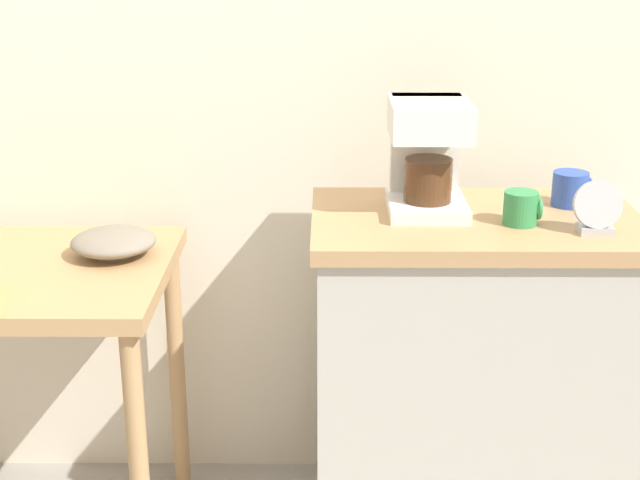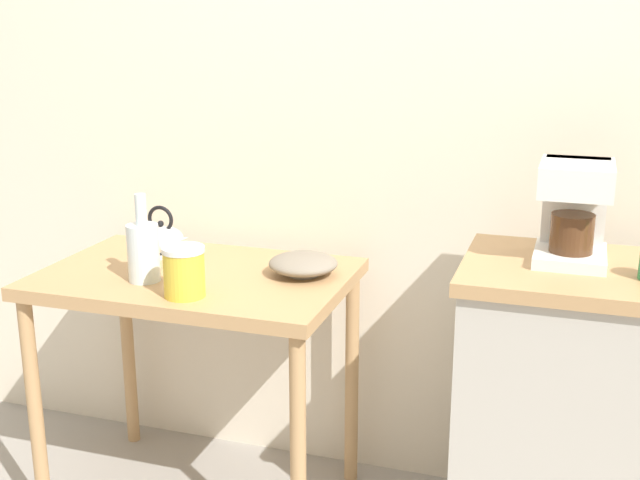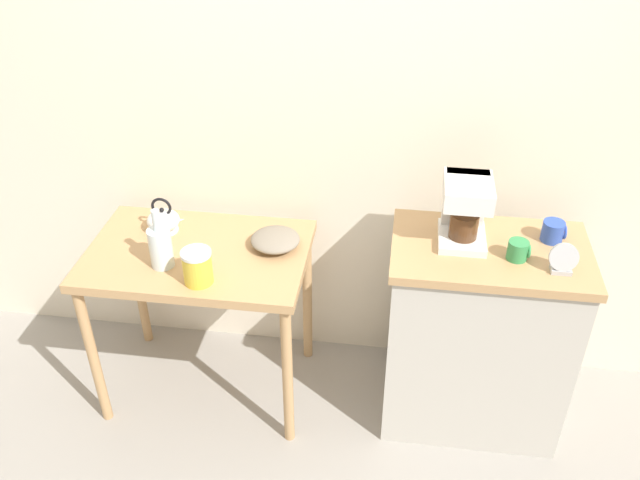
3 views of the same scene
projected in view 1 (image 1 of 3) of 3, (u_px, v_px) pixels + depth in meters
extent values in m
cylinder|color=tan|center=(140.00, 479.00, 2.00)|extent=(0.04, 0.04, 0.73)
cylinder|color=tan|center=(177.00, 370.00, 2.50)|extent=(0.04, 0.04, 0.73)
cube|color=#BCB7AD|center=(466.00, 396.00, 2.22)|extent=(0.73, 0.45, 0.86)
cube|color=tan|center=(477.00, 224.00, 2.08)|extent=(0.76, 0.48, 0.04)
cylinder|color=gray|center=(115.00, 254.00, 2.19)|extent=(0.09, 0.09, 0.01)
ellipsoid|color=gray|center=(114.00, 241.00, 2.17)|extent=(0.20, 0.20, 0.06)
cube|color=white|center=(426.00, 205.00, 2.10)|extent=(0.18, 0.22, 0.03)
cube|color=white|center=(425.00, 149.00, 2.14)|extent=(0.16, 0.05, 0.26)
cube|color=white|center=(430.00, 119.00, 2.03)|extent=(0.18, 0.22, 0.08)
cylinder|color=#4C2D19|center=(428.00, 180.00, 2.07)|extent=(0.11, 0.11, 0.10)
cylinder|color=#2D4CAD|center=(570.00, 189.00, 2.14)|extent=(0.08, 0.08, 0.08)
torus|color=#2D4CAD|center=(589.00, 189.00, 2.14)|extent=(0.01, 0.06, 0.06)
cylinder|color=#338C4C|center=(521.00, 208.00, 2.00)|extent=(0.08, 0.08, 0.08)
torus|color=#338C4C|center=(539.00, 208.00, 2.00)|extent=(0.01, 0.05, 0.05)
cube|color=#B2B5BA|center=(595.00, 229.00, 1.95)|extent=(0.07, 0.05, 0.02)
cylinder|color=#B2B5BA|center=(598.00, 205.00, 1.93)|extent=(0.10, 0.05, 0.10)
cylinder|color=black|center=(598.00, 205.00, 1.93)|extent=(0.09, 0.04, 0.09)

